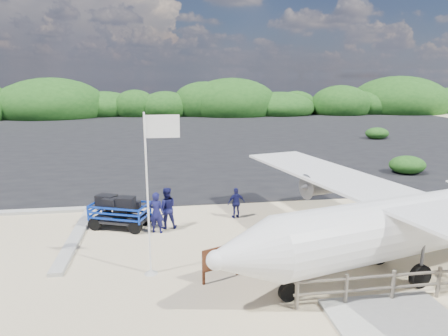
# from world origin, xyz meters

# --- Properties ---
(ground) EXTENTS (160.00, 160.00, 0.00)m
(ground) POSITION_xyz_m (0.00, 0.00, 0.00)
(ground) COLOR beige
(asphalt_apron) EXTENTS (90.00, 50.00, 0.04)m
(asphalt_apron) POSITION_xyz_m (0.00, 30.00, 0.00)
(asphalt_apron) COLOR #B2B2B2
(asphalt_apron) RESTS_ON ground
(walkway_pad) EXTENTS (3.50, 2.50, 0.10)m
(walkway_pad) POSITION_xyz_m (5.50, -6.00, 0.00)
(walkway_pad) COLOR #B2B2B2
(walkway_pad) RESTS_ON ground
(vegetation_band) EXTENTS (124.00, 8.00, 4.40)m
(vegetation_band) POSITION_xyz_m (0.00, 55.00, 0.00)
(vegetation_band) COLOR #B2B2B2
(vegetation_band) RESTS_ON ground
(fence) EXTENTS (6.40, 2.00, 1.10)m
(fence) POSITION_xyz_m (6.00, -5.00, 0.00)
(fence) COLOR #B2B2B2
(fence) RESTS_ON ground
(baggage_cart) EXTENTS (3.07, 2.41, 1.35)m
(baggage_cart) POSITION_xyz_m (-2.76, 2.36, 0.00)
(baggage_cart) COLOR #0B31AE
(baggage_cart) RESTS_ON ground
(flagpole) EXTENTS (1.11, 0.47, 5.55)m
(flagpole) POSITION_xyz_m (-1.28, -2.20, 0.00)
(flagpole) COLOR white
(flagpole) RESTS_ON ground
(signboard) EXTENTS (1.41, 0.70, 1.21)m
(signboard) POSITION_xyz_m (1.05, -2.95, 0.00)
(signboard) COLOR #4D2716
(signboard) RESTS_ON ground
(crew_a) EXTENTS (0.76, 0.61, 1.83)m
(crew_a) POSITION_xyz_m (-1.13, 1.53, 0.91)
(crew_a) COLOR #121346
(crew_a) RESTS_ON ground
(crew_b) EXTENTS (0.96, 0.77, 1.87)m
(crew_b) POSITION_xyz_m (-0.70, 2.02, 0.94)
(crew_b) COLOR #121346
(crew_b) RESTS_ON ground
(crew_c) EXTENTS (0.93, 0.56, 1.49)m
(crew_c) POSITION_xyz_m (2.60, 2.87, 0.74)
(crew_c) COLOR #121346
(crew_c) RESTS_ON ground
(aircraft_large) EXTENTS (21.51, 21.51, 5.32)m
(aircraft_large) POSITION_xyz_m (17.82, 27.19, 0.00)
(aircraft_large) COLOR #B2B2B2
(aircraft_large) RESTS_ON ground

